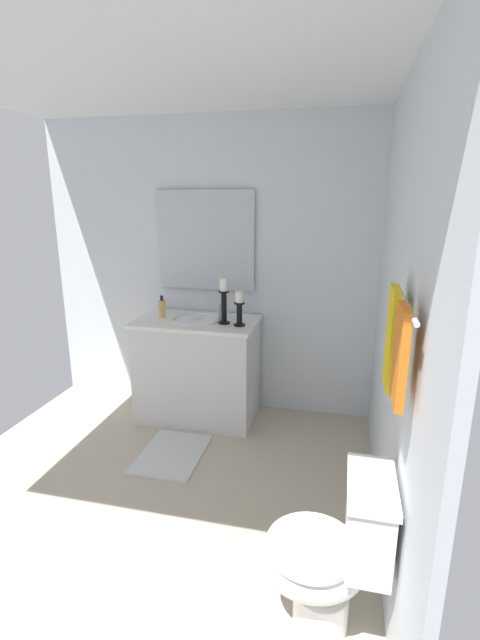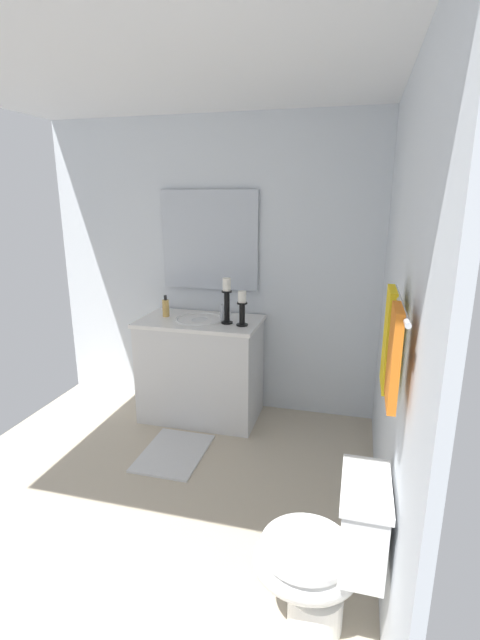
# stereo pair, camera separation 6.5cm
# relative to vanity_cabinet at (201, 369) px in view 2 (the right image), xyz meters

# --- Properties ---
(floor) EXTENTS (2.63, 2.86, 0.02)m
(floor) POSITION_rel_vanity_cabinet_xyz_m (0.99, 0.01, -0.44)
(floor) COLOR beige
(floor) RESTS_ON ground
(wall_back) EXTENTS (2.63, 0.04, 2.45)m
(wall_back) POSITION_rel_vanity_cabinet_xyz_m (0.99, 1.43, 0.80)
(wall_back) COLOR silver
(wall_back) RESTS_ON ground
(wall_left) EXTENTS (0.04, 2.86, 2.45)m
(wall_left) POSITION_rel_vanity_cabinet_xyz_m (-0.32, 0.01, 0.80)
(wall_left) COLOR silver
(wall_left) RESTS_ON ground
(ceiling) EXTENTS (2.63, 2.86, 0.02)m
(ceiling) POSITION_rel_vanity_cabinet_xyz_m (0.99, 0.01, 2.03)
(ceiling) COLOR white
(vanity_cabinet) EXTENTS (0.58, 0.99, 0.85)m
(vanity_cabinet) POSITION_rel_vanity_cabinet_xyz_m (0.00, 0.00, 0.00)
(vanity_cabinet) COLOR silver
(vanity_cabinet) RESTS_ON ground
(sink_basin) EXTENTS (0.40, 0.40, 0.24)m
(sink_basin) POSITION_rel_vanity_cabinet_xyz_m (0.00, 0.00, 0.39)
(sink_basin) COLOR white
(sink_basin) RESTS_ON vanity_cabinet
(mirror) EXTENTS (0.02, 0.83, 0.82)m
(mirror) POSITION_rel_vanity_cabinet_xyz_m (-0.28, 0.00, 1.03)
(mirror) COLOR silver
(candle_holder_tall) EXTENTS (0.09, 0.09, 0.27)m
(candle_holder_tall) POSITION_rel_vanity_cabinet_xyz_m (0.08, 0.38, 0.57)
(candle_holder_tall) COLOR black
(candle_holder_tall) RESTS_ON vanity_cabinet
(candle_holder_short) EXTENTS (0.09, 0.09, 0.36)m
(candle_holder_short) POSITION_rel_vanity_cabinet_xyz_m (0.05, 0.24, 0.62)
(candle_holder_short) COLOR black
(candle_holder_short) RESTS_ON vanity_cabinet
(soap_bottle) EXTENTS (0.06, 0.06, 0.18)m
(soap_bottle) POSITION_rel_vanity_cabinet_xyz_m (-0.02, -0.31, 0.50)
(soap_bottle) COLOR #E5B259
(soap_bottle) RESTS_ON vanity_cabinet
(toilet) EXTENTS (0.39, 0.54, 0.75)m
(toilet) POSITION_rel_vanity_cabinet_xyz_m (1.73, 1.15, -0.06)
(toilet) COLOR white
(toilet) RESTS_ON ground
(towel_bar) EXTENTS (0.64, 0.02, 0.02)m
(towel_bar) POSITION_rel_vanity_cabinet_xyz_m (1.60, 1.37, 1.02)
(towel_bar) COLOR silver
(towel_near_vanity) EXTENTS (0.21, 0.03, 0.42)m
(towel_near_vanity) POSITION_rel_vanity_cabinet_xyz_m (1.44, 1.36, 0.82)
(towel_near_vanity) COLOR yellow
(towel_near_vanity) RESTS_ON towel_bar
(towel_center) EXTENTS (0.20, 0.03, 0.35)m
(towel_center) POSITION_rel_vanity_cabinet_xyz_m (1.76, 1.36, 0.86)
(towel_center) COLOR orange
(towel_center) RESTS_ON towel_bar
(bath_mat) EXTENTS (0.60, 0.44, 0.02)m
(bath_mat) POSITION_rel_vanity_cabinet_xyz_m (0.62, 0.00, -0.42)
(bath_mat) COLOR silver
(bath_mat) RESTS_ON ground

